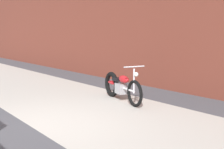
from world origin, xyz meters
TOP-DOWN VIEW (x-y plane):
  - ground_plane at (0.00, 0.00)m, footprint 80.00×80.00m
  - sidewalk_slab at (0.00, 1.75)m, footprint 36.00×3.50m
  - motorcycle_red at (-0.68, 2.83)m, footprint 1.98×0.73m

SIDE VIEW (x-z plane):
  - ground_plane at x=0.00m, z-range 0.00..0.00m
  - sidewalk_slab at x=0.00m, z-range 0.00..0.01m
  - motorcycle_red at x=-0.68m, z-range -0.12..0.91m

